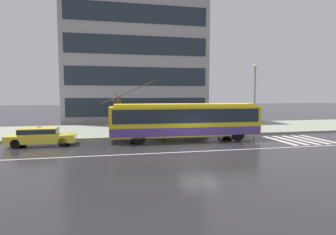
# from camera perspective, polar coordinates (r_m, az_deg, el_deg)

# --- Properties ---
(ground_plane) EXTENTS (160.00, 160.00, 0.00)m
(ground_plane) POSITION_cam_1_polar(r_m,az_deg,el_deg) (19.40, 6.20, -6.11)
(ground_plane) COLOR #272528
(sidewalk_slab) EXTENTS (80.00, 10.00, 0.14)m
(sidewalk_slab) POSITION_cam_1_polar(r_m,az_deg,el_deg) (28.83, 0.06, -2.34)
(sidewalk_slab) COLOR gray
(sidewalk_slab) RESTS_ON ground_plane
(crosswalk_stripe_edge_near) EXTENTS (0.44, 4.40, 0.01)m
(crosswalk_stripe_edge_near) POSITION_cam_1_polar(r_m,az_deg,el_deg) (23.80, 21.66, -4.37)
(crosswalk_stripe_edge_near) COLOR beige
(crosswalk_stripe_edge_near) RESTS_ON ground_plane
(crosswalk_stripe_inner_a) EXTENTS (0.44, 4.40, 0.01)m
(crosswalk_stripe_inner_a) POSITION_cam_1_polar(r_m,az_deg,el_deg) (24.31, 23.43, -4.24)
(crosswalk_stripe_inner_a) COLOR beige
(crosswalk_stripe_inner_a) RESTS_ON ground_plane
(crosswalk_stripe_center) EXTENTS (0.44, 4.40, 0.01)m
(crosswalk_stripe_center) POSITION_cam_1_polar(r_m,az_deg,el_deg) (24.84, 25.13, -4.12)
(crosswalk_stripe_center) COLOR beige
(crosswalk_stripe_center) RESTS_ON ground_plane
(crosswalk_stripe_inner_b) EXTENTS (0.44, 4.40, 0.01)m
(crosswalk_stripe_inner_b) POSITION_cam_1_polar(r_m,az_deg,el_deg) (25.39, 26.75, -3.99)
(crosswalk_stripe_inner_b) COLOR beige
(crosswalk_stripe_inner_b) RESTS_ON ground_plane
(crosswalk_stripe_edge_far) EXTENTS (0.44, 4.40, 0.01)m
(crosswalk_stripe_edge_far) POSITION_cam_1_polar(r_m,az_deg,el_deg) (25.96, 28.30, -3.87)
(crosswalk_stripe_edge_far) COLOR beige
(crosswalk_stripe_edge_far) RESTS_ON ground_plane
(lane_centre_line) EXTENTS (72.00, 0.14, 0.01)m
(lane_centre_line) POSITION_cam_1_polar(r_m,az_deg,el_deg) (18.28, 7.39, -6.78)
(lane_centre_line) COLOR silver
(lane_centre_line) RESTS_ON ground_plane
(trolleybus) EXTENTS (12.46, 2.85, 4.73)m
(trolleybus) POSITION_cam_1_polar(r_m,az_deg,el_deg) (22.28, 3.48, -0.54)
(trolleybus) COLOR yellow
(trolleybus) RESTS_ON ground_plane
(taxi_queued_behind_bus) EXTENTS (4.59, 1.83, 1.39)m
(taxi_queued_behind_bus) POSITION_cam_1_polar(r_m,az_deg,el_deg) (21.95, -24.46, -3.38)
(taxi_queued_behind_bus) COLOR yellow
(taxi_queued_behind_bus) RESTS_ON ground_plane
(bus_shelter) EXTENTS (4.06, 1.86, 2.63)m
(bus_shelter) POSITION_cam_1_polar(r_m,az_deg,el_deg) (25.73, -0.30, 1.42)
(bus_shelter) COLOR gray
(bus_shelter) RESTS_ON sidewalk_slab
(pedestrian_at_shelter) EXTENTS (1.42, 1.42, 1.96)m
(pedestrian_at_shelter) POSITION_cam_1_polar(r_m,az_deg,el_deg) (24.74, -0.52, 0.34)
(pedestrian_at_shelter) COLOR black
(pedestrian_at_shelter) RESTS_ON sidewalk_slab
(pedestrian_approaching_curb) EXTENTS (1.07, 1.07, 2.00)m
(pedestrian_approaching_curb) POSITION_cam_1_polar(r_m,az_deg,el_deg) (27.60, 10.57, 0.68)
(pedestrian_approaching_curb) COLOR navy
(pedestrian_approaching_curb) RESTS_ON sidewalk_slab
(pedestrian_walking_past) EXTENTS (1.10, 1.10, 1.99)m
(pedestrian_walking_past) POSITION_cam_1_polar(r_m,az_deg,el_deg) (25.20, -7.39, 0.28)
(pedestrian_walking_past) COLOR #455946
(pedestrian_walking_past) RESTS_ON sidewalk_slab
(street_lamp) EXTENTS (0.60, 0.32, 6.19)m
(street_lamp) POSITION_cam_1_polar(r_m,az_deg,el_deg) (27.11, 17.20, 4.97)
(street_lamp) COLOR gray
(street_lamp) RESTS_ON sidewalk_slab
(street_tree_bare) EXTENTS (1.33, 1.44, 3.82)m
(street_tree_bare) POSITION_cam_1_polar(r_m,az_deg,el_deg) (25.91, -9.92, 0.99)
(street_tree_bare) COLOR brown
(street_tree_bare) RESTS_ON sidewalk_slab
(office_tower_corner_left) EXTENTS (18.49, 11.79, 19.14)m
(office_tower_corner_left) POSITION_cam_1_polar(r_m,az_deg,el_deg) (40.63, -6.97, 13.16)
(office_tower_corner_left) COLOR #939398
(office_tower_corner_left) RESTS_ON ground_plane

